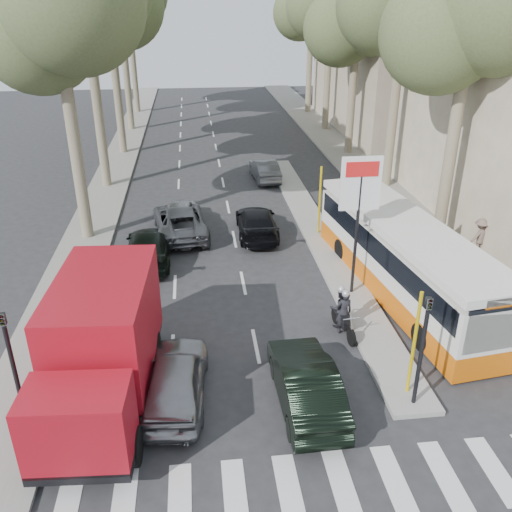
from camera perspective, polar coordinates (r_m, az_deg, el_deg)
The scene contains 25 objects.
ground at distance 17.09m, azimuth 3.87°, elevation -13.04°, with size 120.00×120.00×0.00m, color #28282B.
sidewalk_right at distance 41.11m, azimuth 9.60°, elevation 10.34°, with size 3.20×70.00×0.12m, color gray.
median_left at distance 42.77m, azimuth -13.88°, elevation 10.55°, with size 2.40×64.00×0.12m, color gray.
traffic_island at distance 26.97m, azimuth 6.54°, elevation 2.35°, with size 1.50×26.00×0.16m, color gray.
building_far at distance 50.54m, azimuth 15.51°, elevation 21.78°, with size 11.00×20.00×16.00m, color #B7A88E.
billboard at distance 20.26m, azimuth 10.76°, elevation 5.08°, with size 1.50×12.10×5.60m.
traffic_light_island at distance 15.37m, azimuth 17.29°, elevation -7.84°, with size 0.16×0.41×3.60m.
traffic_light_left at distance 15.41m, azimuth -24.50°, elevation -9.07°, with size 0.16×0.41×3.60m.
tree_l_a at distance 25.73m, azimuth -20.12°, elevation 23.62°, with size 7.40×7.20×14.10m.
tree_l_c at distance 41.52m, azimuth -15.09°, elevation 23.99°, with size 7.40×7.20×13.71m.
tree_r_a at distance 26.03m, azimuth 22.14°, elevation 23.34°, with size 7.40×7.20×14.10m.
tree_r_c at distance 40.92m, azimuth 10.85°, elevation 23.87°, with size 7.40×7.20×13.32m.
tree_r_e at distance 56.47m, azimuth 6.04°, elevation 25.23°, with size 7.40×7.20×14.10m.
silver_hatchback at distance 16.17m, azimuth -8.42°, elevation -12.62°, with size 1.72×4.29×1.46m, color #92949A.
dark_hatchback at distance 15.90m, azimuth 5.27°, elevation -13.14°, with size 1.56×4.46×1.47m, color black.
queue_car_a at distance 26.88m, azimuth -8.01°, elevation 3.67°, with size 2.40×5.20×1.44m, color #4E5056.
queue_car_b at distance 26.58m, azimuth 0.07°, elevation 3.56°, with size 1.89×4.64×1.35m, color black.
queue_car_c at distance 28.05m, azimuth -7.98°, elevation 4.53°, with size 1.61×4.01×1.37m, color #A1A3A9.
queue_car_d at distance 35.07m, azimuth 0.91°, elevation 9.06°, with size 1.40×4.02×1.32m, color #505258.
queue_car_e at distance 24.34m, azimuth -11.28°, elevation 0.90°, with size 1.92×4.73×1.37m, color black.
red_truck at distance 15.91m, azimuth -15.91°, elevation -8.98°, with size 2.95×6.85×3.57m.
city_bus at distance 21.72m, azimuth 15.32°, elevation -0.03°, with size 3.91×11.68×3.02m.
motorcycle at distance 19.16m, azimuth 9.02°, elevation -5.73°, with size 0.81×2.04×1.74m.
pedestrian_near at distance 22.12m, azimuth 23.13°, elevation -2.28°, with size 1.12×0.55×1.91m, color #403753.
pedestrian_far at distance 26.22m, azimuth 22.49°, elevation 1.90°, with size 1.10×0.49×1.71m, color #6C5B51.
Camera 1 is at (-2.67, -13.09, 10.67)m, focal length 38.00 mm.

